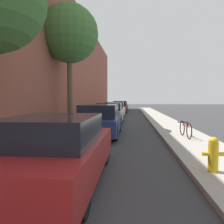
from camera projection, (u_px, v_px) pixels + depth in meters
ground_plane at (122, 124)px, 14.86m from camera, size 120.00×120.00×0.00m
sidewalk_left at (80, 123)px, 15.12m from camera, size 2.00×52.00×0.12m
sidewalk_right at (166, 124)px, 14.59m from camera, size 2.00×52.00×0.12m
building_facade_left at (60, 54)px, 14.96m from camera, size 0.70×52.00×9.48m
parked_car_red at (55, 151)px, 4.44m from camera, size 1.84×4.22×1.35m
parked_car_navy at (100, 121)px, 10.21m from camera, size 1.80×4.22×1.43m
parked_car_silver at (110, 114)px, 15.39m from camera, size 1.79×4.52×1.41m
parked_car_white at (115, 110)px, 21.36m from camera, size 1.88×4.56×1.40m
parked_car_maroon at (120, 107)px, 27.01m from camera, size 1.72×4.01×1.45m
parked_car_black at (121, 106)px, 32.01m from camera, size 1.92×4.03×1.35m
street_tree_far at (69, 34)px, 12.78m from camera, size 3.37×3.37×7.03m
fire_hydrant at (213, 154)px, 4.75m from camera, size 0.46×0.21×0.75m
bicycle at (185, 129)px, 9.07m from camera, size 0.44×1.57×0.64m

